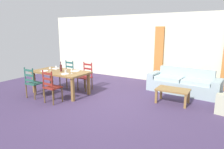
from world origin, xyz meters
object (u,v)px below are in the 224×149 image
object	(u,v)px
dining_chair_near_right	(51,87)
wine_bottle	(61,68)
wine_glass_near_right	(71,70)
wine_glass_far_left	(56,66)
dining_chair_far_left	(67,74)
dining_chair_near_left	(33,83)
coffee_cup_primary	(66,71)
wine_glass_near_left	(50,68)
dining_table	(60,74)
coffee_table	(173,91)
dining_chair_far_right	(86,76)
couch	(183,84)

from	to	relation	value
dining_chair_near_right	wine_bottle	bearing A→B (deg)	115.53
wine_glass_near_right	wine_glass_far_left	distance (m)	0.97
wine_glass_far_left	dining_chair_near_right	bearing A→B (deg)	-51.26
dining_chair_far_left	dining_chair_near_left	bearing A→B (deg)	-90.22
dining_chair_near_left	wine_glass_near_right	distance (m)	1.26
dining_chair_near_right	coffee_cup_primary	size ratio (longest dim) A/B	10.67
dining_chair_far_left	wine_glass_near_left	distance (m)	0.98
wine_glass_near_right	wine_glass_far_left	size ratio (longest dim) A/B	1.00
dining_table	coffee_table	world-z (taller)	dining_table
dining_chair_near_right	wine_glass_far_left	world-z (taller)	dining_chair_near_right
dining_table	coffee_cup_primary	size ratio (longest dim) A/B	21.11
dining_chair_near_right	dining_chair_far_left	bearing A→B (deg)	118.25
coffee_cup_primary	wine_glass_far_left	bearing A→B (deg)	161.83
dining_chair_far_right	couch	distance (m)	3.33
dining_chair_far_right	coffee_cup_primary	xyz separation A→B (m)	(-0.13, -0.84, 0.32)
dining_table	coffee_cup_primary	world-z (taller)	coffee_cup_primary
wine_bottle	dining_chair_far_left	bearing A→B (deg)	120.91
dining_chair_far_right	couch	world-z (taller)	dining_chair_far_right
dining_chair_far_left	couch	xyz separation A→B (m)	(3.86, 1.41, -0.19)
coffee_table	wine_glass_near_right	bearing A→B (deg)	-158.86
couch	coffee_table	world-z (taller)	couch
coffee_cup_primary	couch	world-z (taller)	coffee_cup_primary
coffee_table	dining_chair_far_left	bearing A→B (deg)	-177.06
dining_chair_near_right	dining_chair_far_left	xyz separation A→B (m)	(-0.83, 1.55, 0.00)
wine_glass_near_left	coffee_cup_primary	distance (m)	0.61
wine_glass_near_left	wine_glass_near_right	distance (m)	0.91
dining_chair_near_left	couch	size ratio (longest dim) A/B	0.41
wine_glass_far_left	coffee_cup_primary	xyz separation A→B (m)	(0.63, -0.21, -0.07)
dining_chair_far_right	coffee_table	distance (m)	2.98
dining_chair_near_right	couch	distance (m)	4.24
dining_chair_near_left	couch	distance (m)	4.85
dining_chair_near_left	coffee_table	distance (m)	4.18
dining_chair_far_right	wine_bottle	xyz separation A→B (m)	(-0.38, -0.78, 0.39)
dining_table	dining_chair_near_left	size ratio (longest dim) A/B	1.98
wine_glass_far_left	couch	distance (m)	4.32
wine_bottle	wine_glass_far_left	bearing A→B (deg)	158.26
dining_chair_near_right	coffee_table	bearing A→B (deg)	30.37
dining_chair_far_right	dining_table	bearing A→B (deg)	-118.77
dining_chair_far_left	coffee_cup_primary	distance (m)	1.13
dining_table	dining_chair_far_left	size ratio (longest dim) A/B	1.98
dining_chair_far_right	dining_chair_near_left	bearing A→B (deg)	-118.84
coffee_cup_primary	dining_table	bearing A→B (deg)	168.57
wine_bottle	wine_glass_near_right	distance (m)	0.57
dining_chair_near_left	couch	bearing A→B (deg)	37.13
dining_table	coffee_table	bearing A→B (deg)	15.70
wine_glass_far_left	wine_glass_near_left	bearing A→B (deg)	-85.59
dining_chair_far_left	wine_glass_near_left	world-z (taller)	dining_chair_far_left
wine_bottle	wine_glass_near_left	xyz separation A→B (m)	(-0.35, -0.14, -0.01)
wine_glass_near_right	couch	bearing A→B (deg)	38.92
wine_bottle	dining_chair_near_right	bearing A→B (deg)	-64.47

